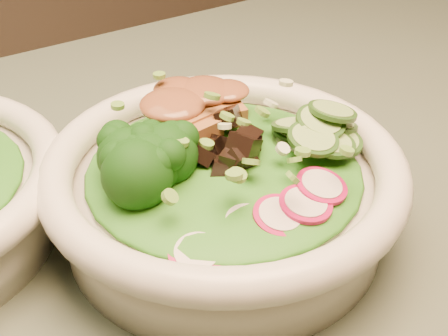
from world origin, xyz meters
TOP-DOWN VIEW (x-y plane):
  - dining_table at (0.00, 0.00)m, footprint 1.20×0.80m
  - salad_bowl at (-0.15, -0.01)m, footprint 0.27×0.27m
  - lettuce_bed at (-0.15, -0.01)m, footprint 0.20×0.20m
  - broccoli_florets at (-0.21, -0.01)m, footprint 0.09×0.08m
  - radish_slices at (-0.15, -0.08)m, footprint 0.11×0.05m
  - cucumber_slices at (-0.09, -0.02)m, footprint 0.08×0.08m
  - mushroom_heap at (-0.15, 0.00)m, footprint 0.08×0.08m
  - tofu_cubes at (-0.14, 0.05)m, footprint 0.10×0.07m
  - peanut_sauce at (-0.14, 0.05)m, footprint 0.07×0.06m
  - scallion_garnish at (-0.15, -0.01)m, footprint 0.19×0.19m

SIDE VIEW (x-z plane):
  - dining_table at x=0.00m, z-range 0.26..1.01m
  - salad_bowl at x=-0.15m, z-range 0.75..0.82m
  - lettuce_bed at x=-0.15m, z-range 0.80..0.82m
  - radish_slices at x=-0.15m, z-range 0.80..0.82m
  - cucumber_slices at x=-0.09m, z-range 0.80..0.84m
  - tofu_cubes at x=-0.14m, z-range 0.80..0.84m
  - mushroom_heap at x=-0.15m, z-range 0.80..0.84m
  - broccoli_florets at x=-0.21m, z-range 0.80..0.85m
  - scallion_garnish at x=-0.15m, z-range 0.82..0.85m
  - peanut_sauce at x=-0.14m, z-range 0.83..0.84m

